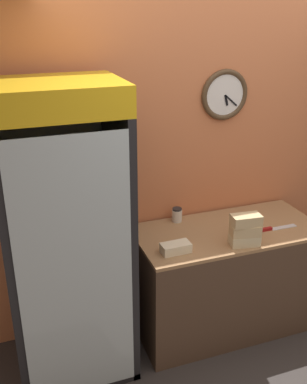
{
  "coord_description": "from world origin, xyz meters",
  "views": [
    {
      "loc": [
        -1.57,
        -1.77,
        2.44
      ],
      "look_at": [
        -0.6,
        0.9,
        1.25
      ],
      "focal_mm": 42.0,
      "sensor_mm": 36.0,
      "label": 1
    }
  ],
  "objects_px": {
    "chefs_knife": "(272,229)",
    "condiment_jar": "(177,215)",
    "beverage_cooler": "(63,221)",
    "sandwich_stack_bottom": "(244,240)",
    "sandwich_stack_middle": "(245,230)",
    "sandwich_stack_top": "(246,220)",
    "sandwich_flat_left": "(176,248)"
  },
  "relations": [
    {
      "from": "sandwich_stack_bottom",
      "to": "beverage_cooler",
      "type": "bearing_deg",
      "value": 167.07
    },
    {
      "from": "beverage_cooler",
      "to": "chefs_knife",
      "type": "bearing_deg",
      "value": -5.55
    },
    {
      "from": "sandwich_stack_middle",
      "to": "condiment_jar",
      "type": "distance_m",
      "value": 0.6
    },
    {
      "from": "condiment_jar",
      "to": "sandwich_stack_middle",
      "type": "bearing_deg",
      "value": -59.09
    },
    {
      "from": "sandwich_stack_middle",
      "to": "condiment_jar",
      "type": "bearing_deg",
      "value": 120.91
    },
    {
      "from": "beverage_cooler",
      "to": "condiment_jar",
      "type": "bearing_deg",
      "value": 14.14
    },
    {
      "from": "sandwich_stack_bottom",
      "to": "condiment_jar",
      "type": "xyz_separation_m",
      "value": [
        -0.3,
        0.51,
        0.02
      ]
    },
    {
      "from": "sandwich_stack_top",
      "to": "condiment_jar",
      "type": "xyz_separation_m",
      "value": [
        -0.3,
        0.51,
        -0.14
      ]
    },
    {
      "from": "chefs_knife",
      "to": "condiment_jar",
      "type": "height_order",
      "value": "condiment_jar"
    },
    {
      "from": "sandwich_stack_middle",
      "to": "chefs_knife",
      "type": "distance_m",
      "value": 0.36
    },
    {
      "from": "beverage_cooler",
      "to": "sandwich_stack_bottom",
      "type": "distance_m",
      "value": 1.27
    },
    {
      "from": "sandwich_flat_left",
      "to": "chefs_knife",
      "type": "distance_m",
      "value": 0.82
    },
    {
      "from": "sandwich_flat_left",
      "to": "sandwich_stack_bottom",
      "type": "bearing_deg",
      "value": -7.66
    },
    {
      "from": "beverage_cooler",
      "to": "sandwich_flat_left",
      "type": "distance_m",
      "value": 0.78
    },
    {
      "from": "sandwich_flat_left",
      "to": "condiment_jar",
      "type": "relative_size",
      "value": 1.86
    },
    {
      "from": "sandwich_stack_middle",
      "to": "sandwich_stack_top",
      "type": "bearing_deg",
      "value": 0.0
    },
    {
      "from": "sandwich_stack_middle",
      "to": "condiment_jar",
      "type": "height_order",
      "value": "sandwich_stack_middle"
    },
    {
      "from": "sandwich_stack_bottom",
      "to": "sandwich_stack_top",
      "type": "relative_size",
      "value": 1.03
    },
    {
      "from": "sandwich_stack_bottom",
      "to": "chefs_knife",
      "type": "distance_m",
      "value": 0.34
    },
    {
      "from": "sandwich_stack_middle",
      "to": "chefs_knife",
      "type": "bearing_deg",
      "value": 22.49
    },
    {
      "from": "sandwich_stack_bottom",
      "to": "chefs_knife",
      "type": "bearing_deg",
      "value": 22.49
    },
    {
      "from": "sandwich_flat_left",
      "to": "condiment_jar",
      "type": "xyz_separation_m",
      "value": [
        0.19,
        0.44,
        0.02
      ]
    },
    {
      "from": "beverage_cooler",
      "to": "sandwich_stack_middle",
      "type": "distance_m",
      "value": 1.26
    },
    {
      "from": "sandwich_stack_top",
      "to": "chefs_knife",
      "type": "relative_size",
      "value": 0.66
    },
    {
      "from": "sandwich_stack_bottom",
      "to": "chefs_knife",
      "type": "xyz_separation_m",
      "value": [
        0.32,
        0.13,
        -0.03
      ]
    },
    {
      "from": "beverage_cooler",
      "to": "sandwich_stack_top",
      "type": "bearing_deg",
      "value": -12.93
    },
    {
      "from": "beverage_cooler",
      "to": "sandwich_flat_left",
      "type": "relative_size",
      "value": 9.93
    },
    {
      "from": "sandwich_stack_top",
      "to": "chefs_knife",
      "type": "bearing_deg",
      "value": 22.49
    },
    {
      "from": "chefs_knife",
      "to": "sandwich_stack_top",
      "type": "bearing_deg",
      "value": -157.51
    },
    {
      "from": "beverage_cooler",
      "to": "sandwich_stack_middle",
      "type": "height_order",
      "value": "beverage_cooler"
    },
    {
      "from": "sandwich_stack_middle",
      "to": "sandwich_stack_top",
      "type": "distance_m",
      "value": 0.08
    },
    {
      "from": "sandwich_stack_middle",
      "to": "sandwich_flat_left",
      "type": "xyz_separation_m",
      "value": [
        -0.5,
        0.07,
        -0.08
      ]
    }
  ]
}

